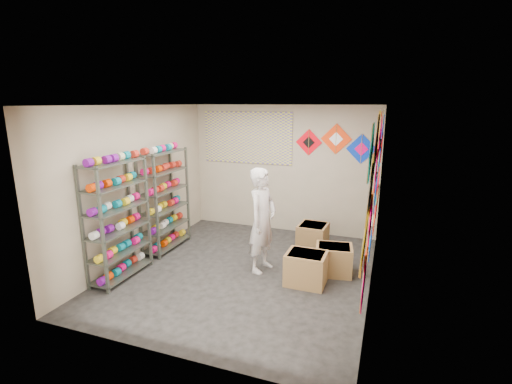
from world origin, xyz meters
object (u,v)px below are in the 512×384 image
at_px(shelf_rack_front, 118,220).
at_px(carton_b, 334,260).
at_px(shopkeeper, 262,220).
at_px(carton_c, 313,237).
at_px(carton_a, 306,268).
at_px(shelf_rack_back, 165,200).

bearing_deg(shelf_rack_front, carton_b, 21.97).
distance_m(shelf_rack_front, shopkeeper, 2.28).
relative_size(shopkeeper, carton_c, 3.04).
height_order(shelf_rack_front, carton_b, shelf_rack_front).
xyz_separation_m(shelf_rack_front, carton_a, (2.84, 0.78, -0.70)).
xyz_separation_m(shopkeeper, carton_c, (0.62, 1.16, -0.62)).
bearing_deg(carton_a, carton_b, 56.37).
bearing_deg(carton_c, shelf_rack_back, -158.34).
relative_size(shopkeeper, carton_b, 2.99).
bearing_deg(carton_b, shopkeeper, -175.79).
relative_size(carton_a, carton_b, 1.04).
relative_size(shopkeeper, carton_a, 2.88).
relative_size(shelf_rack_back, carton_a, 3.16).
height_order(shelf_rack_back, carton_c, shelf_rack_back).
relative_size(shelf_rack_back, carton_b, 3.27).
bearing_deg(carton_a, shelf_rack_back, 170.32).
xyz_separation_m(shelf_rack_front, shelf_rack_back, (0.00, 1.30, 0.00)).
bearing_deg(shelf_rack_back, carton_a, -10.45).
bearing_deg(shopkeeper, carton_c, -16.31).
xyz_separation_m(shelf_rack_back, carton_c, (2.66, 0.88, -0.70)).
distance_m(carton_a, carton_b, 0.61).
relative_size(carton_a, carton_c, 1.06).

